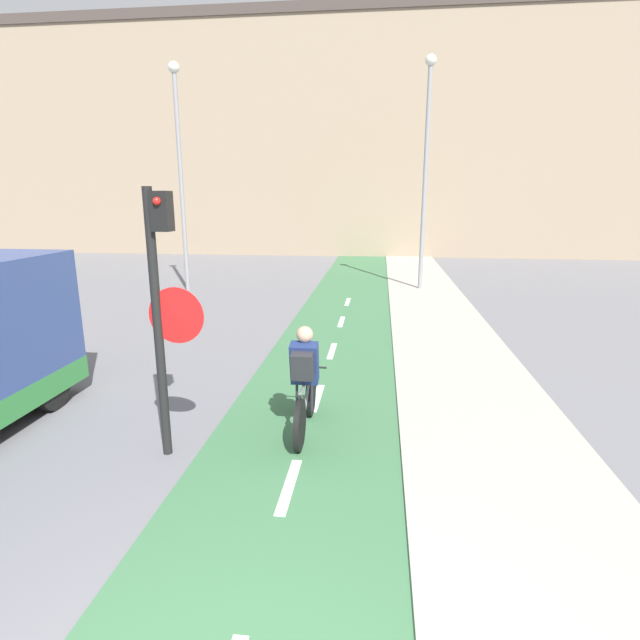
# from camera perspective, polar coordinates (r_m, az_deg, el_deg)

# --- Properties ---
(building_row_background) EXTENTS (60.00, 5.20, 12.35)m
(building_row_background) POSITION_cam_1_polar(r_m,az_deg,el_deg) (29.50, 5.29, 19.81)
(building_row_background) COLOR gray
(building_row_background) RESTS_ON ground_plane
(traffic_light_pole) EXTENTS (0.67, 0.25, 3.24)m
(traffic_light_pole) POSITION_cam_1_polar(r_m,az_deg,el_deg) (6.05, -17.59, 2.56)
(traffic_light_pole) COLOR black
(traffic_light_pole) RESTS_ON ground_plane
(street_lamp_far) EXTENTS (0.36, 0.36, 7.22)m
(street_lamp_far) POSITION_cam_1_polar(r_m,az_deg,el_deg) (17.59, -15.76, 17.50)
(street_lamp_far) COLOR gray
(street_lamp_far) RESTS_ON ground_plane
(street_lamp_sidewalk) EXTENTS (0.36, 0.36, 7.44)m
(street_lamp_sidewalk) POSITION_cam_1_polar(r_m,az_deg,el_deg) (17.43, 12.05, 18.14)
(street_lamp_sidewalk) COLOR gray
(street_lamp_sidewalk) RESTS_ON ground_plane
(cyclist_near) EXTENTS (0.46, 1.70, 1.49)m
(cyclist_near) POSITION_cam_1_polar(r_m,az_deg,el_deg) (6.68, -1.75, -7.26)
(cyclist_near) COLOR black
(cyclist_near) RESTS_ON ground_plane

